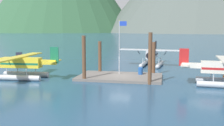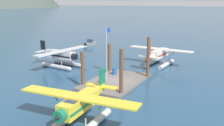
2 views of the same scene
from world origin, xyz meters
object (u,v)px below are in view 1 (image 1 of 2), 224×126
(fuel_drum, at_px, (141,71))
(seaplane_silver_bow_right, at_px, (152,56))
(boat_red_open_west, at_px, (19,57))
(seaplane_yellow_port_aft, at_px, (21,66))
(flagpole, at_px, (120,41))

(fuel_drum, distance_m, seaplane_silver_bow_right, 9.87)
(fuel_drum, height_order, boat_red_open_west, boat_red_open_west)
(fuel_drum, relative_size, boat_red_open_west, 0.19)
(fuel_drum, bearing_deg, seaplane_yellow_port_aft, -163.90)
(seaplane_silver_bow_right, relative_size, boat_red_open_west, 2.32)
(fuel_drum, distance_m, boat_red_open_west, 27.89)
(boat_red_open_west, bearing_deg, fuel_drum, -27.92)
(flagpole, xyz_separation_m, boat_red_open_west, (-22.11, 13.33, -3.95))
(flagpole, height_order, seaplane_yellow_port_aft, flagpole)
(flagpole, xyz_separation_m, fuel_drum, (2.54, 0.28, -3.70))
(flagpole, distance_m, seaplane_yellow_port_aft, 12.32)
(fuel_drum, distance_m, seaplane_yellow_port_aft, 14.51)
(boat_red_open_west, bearing_deg, flagpole, -31.10)
(seaplane_silver_bow_right, xyz_separation_m, boat_red_open_west, (-25.56, 3.26, -1.09))
(fuel_drum, height_order, seaplane_silver_bow_right, seaplane_silver_bow_right)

